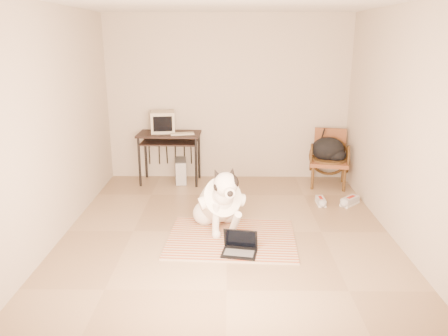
{
  "coord_description": "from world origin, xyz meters",
  "views": [
    {
      "loc": [
        0.02,
        -4.98,
        2.33
      ],
      "look_at": [
        -0.04,
        0.01,
        0.83
      ],
      "focal_mm": 35.0,
      "sensor_mm": 36.0,
      "label": 1
    }
  ],
  "objects_px": {
    "backpack": "(329,150)",
    "computer_desk": "(169,140)",
    "dog": "(220,202)",
    "pc_tower": "(181,171)",
    "rattan_chair": "(329,158)",
    "crt_monitor": "(163,122)",
    "laptop": "(240,247)"
  },
  "relations": [
    {
      "from": "rattan_chair",
      "to": "dog",
      "type": "bearing_deg",
      "value": -134.48
    },
    {
      "from": "rattan_chair",
      "to": "backpack",
      "type": "height_order",
      "value": "rattan_chair"
    },
    {
      "from": "dog",
      "to": "computer_desk",
      "type": "height_order",
      "value": "dog"
    },
    {
      "from": "laptop",
      "to": "crt_monitor",
      "type": "distance_m",
      "value": 3.0
    },
    {
      "from": "dog",
      "to": "crt_monitor",
      "type": "height_order",
      "value": "crt_monitor"
    },
    {
      "from": "laptop",
      "to": "backpack",
      "type": "bearing_deg",
      "value": 58.21
    },
    {
      "from": "laptop",
      "to": "crt_monitor",
      "type": "relative_size",
      "value": 1.0
    },
    {
      "from": "dog",
      "to": "rattan_chair",
      "type": "distance_m",
      "value": 2.48
    },
    {
      "from": "crt_monitor",
      "to": "backpack",
      "type": "xyz_separation_m",
      "value": [
        2.69,
        -0.2,
        -0.41
      ]
    },
    {
      "from": "crt_monitor",
      "to": "pc_tower",
      "type": "relative_size",
      "value": 0.98
    },
    {
      "from": "computer_desk",
      "to": "dog",
      "type": "bearing_deg",
      "value": -65.17
    },
    {
      "from": "pc_tower",
      "to": "rattan_chair",
      "type": "xyz_separation_m",
      "value": [
        2.42,
        -0.09,
        0.26
      ]
    },
    {
      "from": "backpack",
      "to": "computer_desk",
      "type": "bearing_deg",
      "value": 177.53
    },
    {
      "from": "crt_monitor",
      "to": "rattan_chair",
      "type": "xyz_separation_m",
      "value": [
        2.7,
        -0.17,
        -0.55
      ]
    },
    {
      "from": "pc_tower",
      "to": "rattan_chair",
      "type": "distance_m",
      "value": 2.44
    },
    {
      "from": "crt_monitor",
      "to": "laptop",
      "type": "bearing_deg",
      "value": -65.17
    },
    {
      "from": "pc_tower",
      "to": "backpack",
      "type": "distance_m",
      "value": 2.44
    },
    {
      "from": "dog",
      "to": "rattan_chair",
      "type": "height_order",
      "value": "dog"
    },
    {
      "from": "crt_monitor",
      "to": "computer_desk",
      "type": "bearing_deg",
      "value": -38.61
    },
    {
      "from": "dog",
      "to": "pc_tower",
      "type": "bearing_deg",
      "value": 110.23
    },
    {
      "from": "dog",
      "to": "backpack",
      "type": "bearing_deg",
      "value": 45.29
    },
    {
      "from": "laptop",
      "to": "dog",
      "type": "bearing_deg",
      "value": 109.86
    },
    {
      "from": "laptop",
      "to": "backpack",
      "type": "xyz_separation_m",
      "value": [
        1.49,
        2.4,
        0.51
      ]
    },
    {
      "from": "computer_desk",
      "to": "crt_monitor",
      "type": "height_order",
      "value": "crt_monitor"
    },
    {
      "from": "pc_tower",
      "to": "backpack",
      "type": "xyz_separation_m",
      "value": [
        2.41,
        -0.11,
        0.39
      ]
    },
    {
      "from": "computer_desk",
      "to": "crt_monitor",
      "type": "xyz_separation_m",
      "value": [
        -0.11,
        0.08,
        0.29
      ]
    },
    {
      "from": "dog",
      "to": "computer_desk",
      "type": "relative_size",
      "value": 1.15
    },
    {
      "from": "crt_monitor",
      "to": "rattan_chair",
      "type": "distance_m",
      "value": 2.76
    },
    {
      "from": "computer_desk",
      "to": "crt_monitor",
      "type": "bearing_deg",
      "value": 141.39
    },
    {
      "from": "dog",
      "to": "pc_tower",
      "type": "relative_size",
      "value": 2.72
    },
    {
      "from": "dog",
      "to": "rattan_chair",
      "type": "xyz_separation_m",
      "value": [
        1.74,
        1.77,
        0.09
      ]
    },
    {
      "from": "dog",
      "to": "backpack",
      "type": "height_order",
      "value": "dog"
    }
  ]
}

